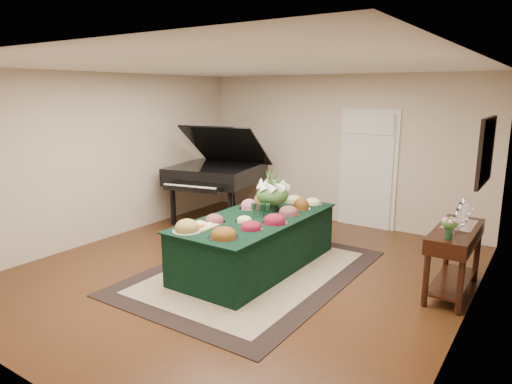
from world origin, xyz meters
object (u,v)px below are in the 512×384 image
Objects in this scene: buffet_table at (256,242)px; floral_centerpiece at (272,191)px; grand_piano at (217,173)px; mahogany_sideboard at (455,243)px.

floral_centerpiece is (-0.01, 0.42, 0.65)m from buffet_table.
grand_piano is 1.57× the size of mahogany_sideboard.
grand_piano reaches higher than buffet_table.
buffet_table is 1.97× the size of mahogany_sideboard.
buffet_table is 5.24× the size of floral_centerpiece.
grand_piano is at bearing 167.43° from mahogany_sideboard.
grand_piano is at bearing 140.84° from buffet_table.
buffet_table is 1.26× the size of grand_piano.
mahogany_sideboard reaches higher than buffet_table.
floral_centerpiece is 2.30m from grand_piano.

